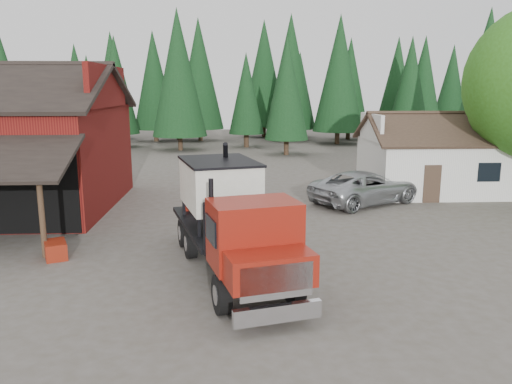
{
  "coord_description": "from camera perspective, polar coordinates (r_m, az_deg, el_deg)",
  "views": [
    {
      "loc": [
        1.08,
        -15.14,
        5.83
      ],
      "look_at": [
        2.01,
        4.45,
        1.8
      ],
      "focal_mm": 35.0,
      "sensor_mm": 36.0,
      "label": 1
    }
  ],
  "objects": [
    {
      "name": "ground",
      "position": [
        16.26,
        -6.44,
        -9.48
      ],
      "size": [
        120.0,
        120.0,
        0.0
      ],
      "primitive_type": "plane",
      "color": "#4D473C",
      "rests_on": "ground"
    },
    {
      "name": "farmhouse",
      "position": [
        30.84,
        20.06,
        3.15
      ],
      "size": [
        8.6,
        6.42,
        4.65
      ],
      "color": "silver",
      "rests_on": "ground"
    },
    {
      "name": "conifer_backdrop",
      "position": [
        57.45,
        -3.82,
        5.77
      ],
      "size": [
        76.0,
        16.0,
        16.0
      ],
      "primitive_type": null,
      "color": "black",
      "rests_on": "ground"
    },
    {
      "name": "near_pine_b",
      "position": [
        45.41,
        3.56,
        11.67
      ],
      "size": [
        3.96,
        3.96,
        10.4
      ],
      "color": "#382619",
      "rests_on": "ground"
    },
    {
      "name": "near_pine_c",
      "position": [
        46.17,
        24.78,
        11.9
      ],
      "size": [
        4.84,
        4.84,
        12.4
      ],
      "color": "#382619",
      "rests_on": "ground"
    },
    {
      "name": "near_pine_d",
      "position": [
        49.42,
        -8.87,
        13.3
      ],
      "size": [
        5.28,
        5.28,
        13.4
      ],
      "color": "#382619",
      "rests_on": "ground"
    },
    {
      "name": "feed_truck",
      "position": [
        15.97,
        -2.88,
        -2.72
      ],
      "size": [
        4.54,
        9.22,
        4.02
      ],
      "rotation": [
        0.0,
        0.0,
        0.26
      ],
      "color": "black",
      "rests_on": "ground"
    },
    {
      "name": "silver_car",
      "position": [
        26.55,
        12.43,
        0.53
      ],
      "size": [
        6.72,
        5.51,
        1.7
      ],
      "primitive_type": "imported",
      "rotation": [
        0.0,
        0.0,
        2.09
      ],
      "color": "#A5A9AD",
      "rests_on": "ground"
    },
    {
      "name": "equip_box",
      "position": [
        19.04,
        -21.94,
        -6.14
      ],
      "size": [
        1.08,
        1.29,
        0.6
      ],
      "primitive_type": "cube",
      "rotation": [
        0.0,
        0.0,
        0.41
      ],
      "color": "maroon",
      "rests_on": "ground"
    }
  ]
}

